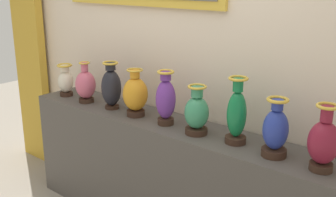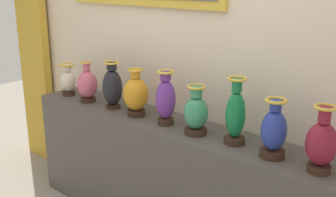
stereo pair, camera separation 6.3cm
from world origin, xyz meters
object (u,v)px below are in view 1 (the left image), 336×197
(vase_emerald, at_px, (237,114))
(vase_burgundy, at_px, (324,142))
(vase_rose, at_px, (86,85))
(vase_onyx, at_px, (111,87))
(vase_violet, at_px, (166,99))
(vase_jade, at_px, (197,113))
(vase_ivory, at_px, (66,81))
(vase_amber, at_px, (135,95))
(vase_cobalt, at_px, (275,130))

(vase_emerald, distance_m, vase_burgundy, 0.55)
(vase_rose, distance_m, vase_emerald, 1.40)
(vase_onyx, bearing_deg, vase_violet, -0.12)
(vase_rose, bearing_deg, vase_onyx, 4.21)
(vase_violet, distance_m, vase_jade, 0.27)
(vase_ivory, height_order, vase_amber, vase_amber)
(vase_ivory, height_order, vase_rose, vase_rose)
(vase_amber, xyz_separation_m, vase_cobalt, (1.12, 0.00, -0.01))
(vase_ivory, relative_size, vase_amber, 0.79)
(vase_amber, distance_m, vase_emerald, 0.84)
(vase_rose, relative_size, vase_jade, 1.02)
(vase_emerald, xyz_separation_m, vase_burgundy, (0.55, -0.03, -0.03))
(vase_burgundy, bearing_deg, vase_onyx, 179.66)
(vase_onyx, height_order, vase_burgundy, vase_onyx)
(vase_ivory, height_order, vase_jade, vase_jade)
(vase_ivory, relative_size, vase_jade, 0.85)
(vase_ivory, relative_size, vase_violet, 0.72)
(vase_amber, bearing_deg, vase_onyx, 178.74)
(vase_amber, bearing_deg, vase_burgundy, -0.17)
(vase_ivory, height_order, vase_onyx, vase_onyx)
(vase_jade, height_order, vase_burgundy, vase_burgundy)
(vase_jade, bearing_deg, vase_ivory, -179.85)
(vase_ivory, xyz_separation_m, vase_rose, (0.28, -0.01, 0.01))
(vase_onyx, distance_m, vase_cobalt, 1.38)
(vase_rose, height_order, vase_jade, vase_rose)
(vase_violet, height_order, vase_emerald, vase_emerald)
(vase_rose, relative_size, vase_onyx, 0.90)
(vase_rose, bearing_deg, vase_cobalt, 0.63)
(vase_ivory, distance_m, vase_amber, 0.84)
(vase_jade, xyz_separation_m, vase_burgundy, (0.83, -0.00, 0.02))
(vase_ivory, height_order, vase_cobalt, vase_cobalt)
(vase_jade, height_order, vase_cobalt, vase_cobalt)
(vase_violet, distance_m, vase_cobalt, 0.83)
(vase_burgundy, bearing_deg, vase_ivory, -179.97)
(vase_ivory, xyz_separation_m, vase_cobalt, (1.95, 0.01, 0.02))
(vase_jade, xyz_separation_m, vase_cobalt, (0.55, 0.00, 0.01))
(vase_ivory, bearing_deg, vase_violet, 0.51)
(vase_onyx, relative_size, vase_amber, 1.05)
(vase_rose, height_order, vase_emerald, vase_emerald)
(vase_rose, relative_size, vase_amber, 0.95)
(vase_emerald, bearing_deg, vase_ivory, -178.81)
(vase_onyx, bearing_deg, vase_ivory, -178.87)
(vase_amber, bearing_deg, vase_ivory, -179.63)
(vase_rose, relative_size, vase_emerald, 0.79)
(vase_jade, bearing_deg, vase_burgundy, -0.16)
(vase_onyx, xyz_separation_m, vase_jade, (0.83, -0.01, -0.03))
(vase_emerald, bearing_deg, vase_burgundy, -3.49)
(vase_violet, relative_size, vase_burgundy, 1.04)
(vase_onyx, relative_size, vase_cobalt, 1.07)
(vase_cobalt, bearing_deg, vase_onyx, 179.88)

